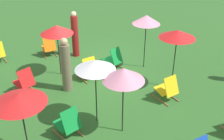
# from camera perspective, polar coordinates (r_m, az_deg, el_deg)

# --- Properties ---
(ground_plane) EXTENTS (40.00, 40.00, 0.00)m
(ground_plane) POSITION_cam_1_polar(r_m,az_deg,el_deg) (10.41, -3.86, 0.13)
(ground_plane) COLOR #2D6026
(deckchair_1) EXTENTS (0.48, 0.76, 0.83)m
(deckchair_1) POSITION_cam_1_polar(r_m,az_deg,el_deg) (9.66, -4.97, 0.17)
(deckchair_1) COLOR olive
(deckchair_1) RESTS_ON ground
(deckchair_3) EXTENTS (0.64, 0.85, 0.83)m
(deckchair_3) POSITION_cam_1_polar(r_m,az_deg,el_deg) (10.30, 0.32, 2.18)
(deckchair_3) COLOR olive
(deckchair_3) RESTS_ON ground
(deckchair_4) EXTENTS (0.56, 0.81, 0.83)m
(deckchair_4) POSITION_cam_1_polar(r_m,az_deg,el_deg) (7.27, -8.96, -10.75)
(deckchair_4) COLOR olive
(deckchair_4) RESTS_ON ground
(deckchair_5) EXTENTS (0.60, 0.83, 0.83)m
(deckchair_5) POSITION_cam_1_polar(r_m,az_deg,el_deg) (11.64, -12.79, 4.67)
(deckchair_5) COLOR olive
(deckchair_5) RESTS_ON ground
(deckchair_6) EXTENTS (0.50, 0.78, 0.83)m
(deckchair_6) POSITION_cam_1_polar(r_m,az_deg,el_deg) (8.67, 11.29, -3.88)
(deckchair_6) COLOR olive
(deckchair_6) RESTS_ON ground
(deckchair_10) EXTENTS (0.63, 0.84, 0.83)m
(deckchair_10) POSITION_cam_1_polar(r_m,az_deg,el_deg) (9.32, -17.49, -2.29)
(deckchair_10) COLOR olive
(deckchair_10) RESTS_ON ground
(umbrella_0) EXTENTS (1.04, 1.04, 1.88)m
(umbrella_0) POSITION_cam_1_polar(r_m,az_deg,el_deg) (6.56, 2.36, -0.92)
(umbrella_0) COLOR black
(umbrella_0) RESTS_ON ground
(umbrella_1) EXTENTS (1.12, 1.12, 1.89)m
(umbrella_1) POSITION_cam_1_polar(r_m,az_deg,el_deg) (5.88, -18.51, -5.61)
(umbrella_1) COLOR black
(umbrella_1) RESTS_ON ground
(umbrella_2) EXTENTS (0.99, 0.99, 2.02)m
(umbrella_2) POSITION_cam_1_polar(r_m,az_deg,el_deg) (9.94, 7.07, 10.22)
(umbrella_2) COLOR black
(umbrella_2) RESTS_ON ground
(umbrella_3) EXTENTS (1.05, 1.05, 1.86)m
(umbrella_3) POSITION_cam_1_polar(r_m,az_deg,el_deg) (6.94, -3.48, 0.98)
(umbrella_3) COLOR black
(umbrella_3) RESTS_ON ground
(umbrella_4) EXTENTS (1.11, 1.11, 1.84)m
(umbrella_4) POSITION_cam_1_polar(r_m,az_deg,el_deg) (9.56, -11.29, 8.13)
(umbrella_4) COLOR black
(umbrella_4) RESTS_ON ground
(umbrella_5) EXTENTS (1.13, 1.13, 1.99)m
(umbrella_5) POSITION_cam_1_polar(r_m,az_deg,el_deg) (8.75, 13.27, 7.17)
(umbrella_5) COLOR black
(umbrella_5) RESTS_ON ground
(person_0) EXTENTS (0.41, 0.41, 1.81)m
(person_0) POSITION_cam_1_polar(r_m,az_deg,el_deg) (8.89, -9.41, 0.79)
(person_0) COLOR #72664C
(person_0) RESTS_ON ground
(person_2) EXTENTS (0.38, 0.38, 1.86)m
(person_2) POSITION_cam_1_polar(r_m,az_deg,el_deg) (11.22, -7.60, 7.10)
(person_2) COLOR maroon
(person_2) RESTS_ON ground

